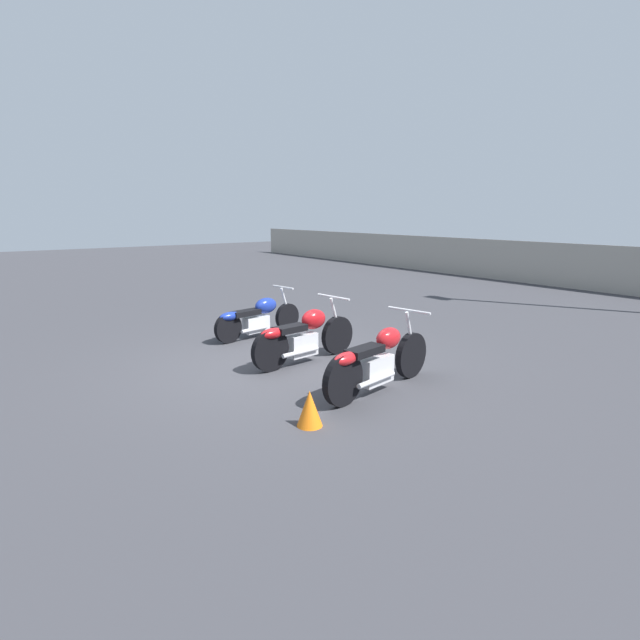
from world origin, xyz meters
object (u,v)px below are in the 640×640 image
Objects in this scene: motorcycle_slot_0 at (257,317)px; motorcycle_slot_1 at (304,336)px; traffic_cone_near at (310,408)px; motorcycle_slot_2 at (378,361)px.

motorcycle_slot_1 is at bearing -15.53° from motorcycle_slot_0.
traffic_cone_near is (2.07, -1.36, -0.23)m from motorcycle_slot_1.
motorcycle_slot_1 is 0.96× the size of motorcycle_slot_2.
traffic_cone_near is at bearing -30.18° from motorcycle_slot_0.
motorcycle_slot_1 is at bearing 146.73° from traffic_cone_near.
motorcycle_slot_2 is (1.70, 0.04, -0.00)m from motorcycle_slot_1.
motorcycle_slot_1 is 1.70m from motorcycle_slot_2.
motorcycle_slot_0 is 0.92× the size of motorcycle_slot_2.
motorcycle_slot_0 is 3.66m from motorcycle_slot_2.
motorcycle_slot_1 reaches higher than motorcycle_slot_0.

